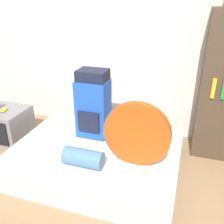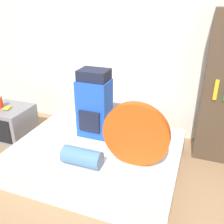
# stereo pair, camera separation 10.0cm
# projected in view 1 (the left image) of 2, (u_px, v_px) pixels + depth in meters

# --- Properties ---
(ground_plane) EXTENTS (16.00, 16.00, 0.00)m
(ground_plane) POSITION_uv_depth(u_px,v_px,m) (61.00, 224.00, 2.23)
(ground_plane) COLOR #997551
(wall_back) EXTENTS (8.00, 0.05, 2.60)m
(wall_back) POSITION_uv_depth(u_px,v_px,m) (123.00, 41.00, 3.37)
(wall_back) COLOR silver
(wall_back) RESTS_ON ground_plane
(bed) EXTENTS (1.85, 1.45, 0.30)m
(bed) POSITION_uv_depth(u_px,v_px,m) (98.00, 156.00, 2.92)
(bed) COLOR silver
(bed) RESTS_ON ground_plane
(backpack) EXTENTS (0.37, 0.31, 0.81)m
(backpack) POSITION_uv_depth(u_px,v_px,m) (93.00, 105.00, 2.94)
(backpack) COLOR blue
(backpack) RESTS_ON bed
(tent_bag) EXTENTS (0.67, 0.09, 0.67)m
(tent_bag) POSITION_uv_depth(u_px,v_px,m) (137.00, 134.00, 2.43)
(tent_bag) COLOR #D14C14
(tent_bag) RESTS_ON bed
(sleeping_roll) EXTENTS (0.41, 0.18, 0.18)m
(sleeping_roll) POSITION_uv_depth(u_px,v_px,m) (83.00, 158.00, 2.49)
(sleeping_roll) COLOR teal
(sleeping_roll) RESTS_ON bed
(television) EXTENTS (0.56, 0.54, 0.45)m
(television) POSITION_uv_depth(u_px,v_px,m) (7.00, 125.00, 3.48)
(television) COLOR gray
(television) RESTS_ON ground_plane
(banana_bunch) EXTENTS (0.11, 0.14, 0.04)m
(banana_bunch) POSITION_uv_depth(u_px,v_px,m) (4.00, 110.00, 3.34)
(banana_bunch) COLOR yellow
(banana_bunch) RESTS_ON television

